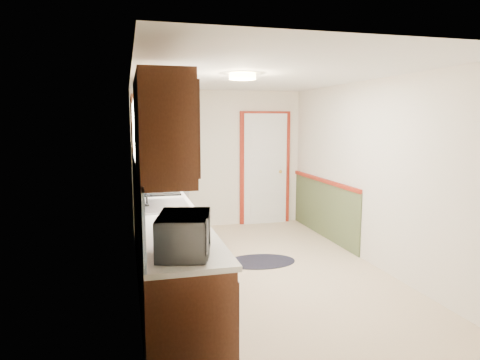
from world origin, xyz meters
TOP-DOWN VIEW (x-y plane):
  - room_shell at (0.00, 0.00)m, footprint 3.20×5.20m
  - kitchen_run at (-1.24, -0.29)m, footprint 0.63×4.00m
  - back_wall_trim at (0.99, 2.21)m, footprint 1.12×2.30m
  - ceiling_fixture at (-0.30, -0.20)m, footprint 0.30×0.30m
  - microwave at (-1.20, -1.95)m, footprint 0.40×0.57m
  - refrigerator at (-1.02, 1.87)m, footprint 0.70×0.70m
  - rug at (0.10, 0.37)m, footprint 0.99×0.68m
  - cooktop at (-1.19, 0.75)m, footprint 0.53×0.64m

SIDE VIEW (x-z plane):
  - rug at x=0.10m, z-range 0.00..0.01m
  - kitchen_run at x=-1.24m, z-range -0.29..1.91m
  - refrigerator at x=-1.02m, z-range 0.00..1.63m
  - back_wall_trim at x=0.99m, z-range -0.15..1.93m
  - cooktop at x=-1.19m, z-range 0.94..0.96m
  - microwave at x=-1.20m, z-range 0.94..1.29m
  - room_shell at x=0.00m, z-range -0.06..2.46m
  - ceiling_fixture at x=-0.30m, z-range 2.33..2.39m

